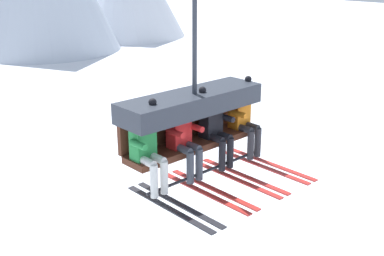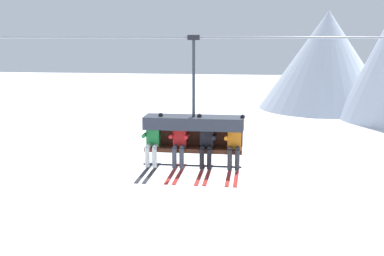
{
  "view_description": "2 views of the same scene",
  "coord_description": "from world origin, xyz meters",
  "views": [
    {
      "loc": [
        -5.22,
        -5.82,
        9.0
      ],
      "look_at": [
        -0.7,
        -0.93,
        6.67
      ],
      "focal_mm": 45.0,
      "sensor_mm": 36.0,
      "label": 1
    },
    {
      "loc": [
        0.92,
        -12.11,
        9.08
      ],
      "look_at": [
        -0.56,
        -0.9,
        6.88
      ],
      "focal_mm": 45.0,
      "sensor_mm": 36.0,
      "label": 2
    }
  ],
  "objects": [
    {
      "name": "lift_cable",
      "position": [
        1.83,
        -0.8,
        9.02
      ],
      "size": [
        19.13,
        0.05,
        0.05
      ],
      "color": "gray"
    },
    {
      "name": "skier_green",
      "position": [
        -1.52,
        -0.94,
        6.57
      ],
      "size": [
        0.48,
        1.7,
        1.34
      ],
      "color": "#23843D"
    },
    {
      "name": "chairlift_chair",
      "position": [
        -0.54,
        -0.73,
        6.86
      ],
      "size": [
        2.41,
        0.74,
        3.09
      ],
      "color": "#512819"
    },
    {
      "name": "skier_orange",
      "position": [
        0.46,
        -0.94,
        6.57
      ],
      "size": [
        0.48,
        1.7,
        1.34
      ],
      "color": "orange"
    },
    {
      "name": "skier_black",
      "position": [
        -0.21,
        -0.94,
        6.57
      ],
      "size": [
        0.48,
        1.7,
        1.34
      ],
      "color": "black"
    },
    {
      "name": "mountain_peak_west",
      "position": [
        9.56,
        49.35,
        6.01
      ],
      "size": [
        16.35,
        16.35,
        12.02
      ],
      "color": "silver",
      "rests_on": "ground_plane"
    },
    {
      "name": "skier_red",
      "position": [
        -0.87,
        -0.95,
        6.55
      ],
      "size": [
        0.46,
        1.7,
        1.23
      ],
      "color": "red"
    }
  ]
}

